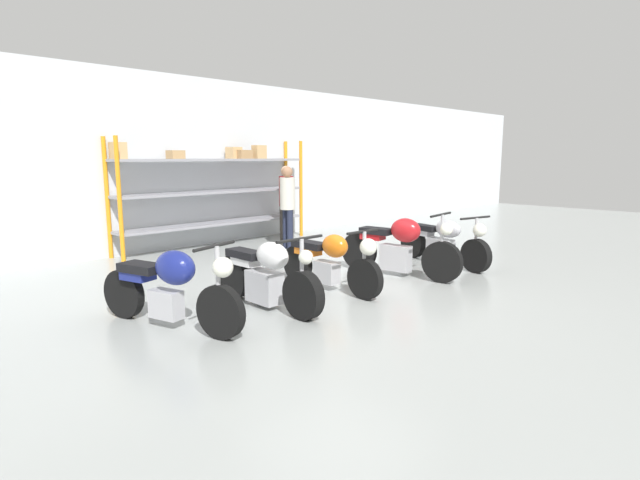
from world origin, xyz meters
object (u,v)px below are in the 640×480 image
object	(u,v)px
person_browsing	(286,198)
person_near_rack	(288,201)
shelving_rack	(215,186)
motorcycle_red	(399,246)
motorcycle_blue	(170,285)
motorcycle_white	(266,275)
motorcycle_silver	(443,242)
motorcycle_orange	(330,260)

from	to	relation	value
person_browsing	person_near_rack	xyz separation A→B (m)	(-0.49, -0.60, -0.00)
shelving_rack	person_near_rack	world-z (taller)	shelving_rack
person_browsing	person_near_rack	size ratio (longest dim) A/B	1.00
motorcycle_red	person_browsing	distance (m)	3.83
person_browsing	motorcycle_blue	bearing A→B (deg)	-16.83
motorcycle_white	motorcycle_silver	world-z (taller)	motorcycle_white
motorcycle_white	motorcycle_blue	bearing A→B (deg)	-96.79
motorcycle_orange	motorcycle_red	world-z (taller)	motorcycle_red
motorcycle_blue	motorcycle_red	world-z (taller)	motorcycle_red
motorcycle_blue	motorcycle_white	distance (m)	1.28
motorcycle_red	motorcycle_silver	bearing A→B (deg)	79.46
motorcycle_orange	person_browsing	distance (m)	4.23
motorcycle_blue	person_near_rack	world-z (taller)	person_near_rack
motorcycle_white	motorcycle_orange	distance (m)	1.20
shelving_rack	motorcycle_silver	bearing A→B (deg)	-68.27
motorcycle_blue	person_near_rack	size ratio (longest dim) A/B	1.18
motorcycle_orange	person_near_rack	xyz separation A→B (m)	(1.75, 2.94, 0.58)
motorcycle_white	person_near_rack	size ratio (longest dim) A/B	1.13
motorcycle_white	person_browsing	world-z (taller)	person_browsing
shelving_rack	motorcycle_blue	xyz separation A→B (m)	(-3.35, -4.20, -0.81)
shelving_rack	motorcycle_red	xyz separation A→B (m)	(0.56, -4.50, -0.82)
motorcycle_orange	person_near_rack	bearing A→B (deg)	150.02
motorcycle_orange	motorcycle_silver	world-z (taller)	motorcycle_orange
motorcycle_red	motorcycle_white	bearing A→B (deg)	-101.22
shelving_rack	motorcycle_white	distance (m)	4.90
shelving_rack	motorcycle_orange	distance (m)	4.50
motorcycle_silver	motorcycle_orange	bearing A→B (deg)	-82.53
motorcycle_white	person_browsing	size ratio (longest dim) A/B	1.13
motorcycle_white	motorcycle_orange	bearing A→B (deg)	90.42
motorcycle_blue	motorcycle_silver	distance (m)	5.18
shelving_rack	motorcycle_white	xyz separation A→B (m)	(-2.09, -4.35, -0.89)
motorcycle_white	person_browsing	xyz separation A→B (m)	(3.44, 3.56, 0.60)
motorcycle_blue	motorcycle_white	xyz separation A→B (m)	(1.27, -0.14, -0.08)
motorcycle_orange	motorcycle_red	bearing A→B (deg)	84.12
motorcycle_orange	motorcycle_red	xyz separation A→B (m)	(1.44, -0.17, 0.04)
shelving_rack	motorcycle_white	size ratio (longest dim) A/B	2.32
motorcycle_silver	person_browsing	xyz separation A→B (m)	(-0.46, 3.77, 0.61)
motorcycle_silver	motorcycle_blue	bearing A→B (deg)	-81.64
shelving_rack	motorcycle_white	world-z (taller)	shelving_rack
motorcycle_red	motorcycle_silver	distance (m)	1.26
motorcycle_white	motorcycle_orange	xyz separation A→B (m)	(1.20, 0.02, 0.02)
person_near_rack	motorcycle_blue	bearing A→B (deg)	45.14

